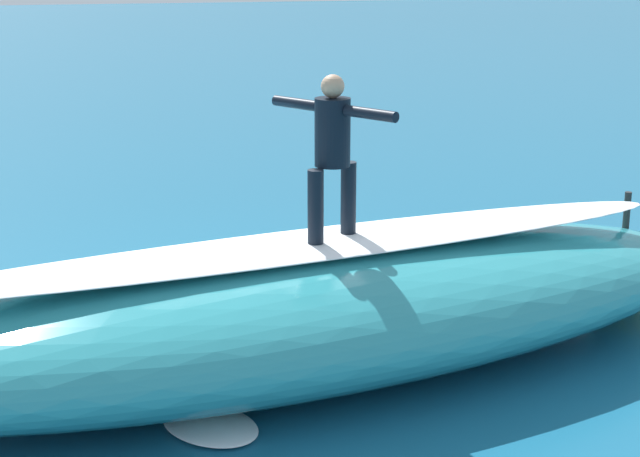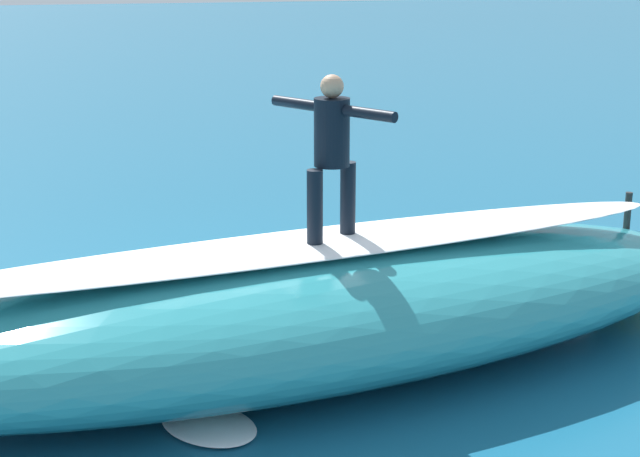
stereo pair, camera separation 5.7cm
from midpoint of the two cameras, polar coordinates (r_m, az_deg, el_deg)
ground_plane at (r=11.25m, az=-3.69°, el=-4.75°), size 120.00×120.00×0.00m
wave_crest at (r=9.58m, az=-0.77°, el=-4.63°), size 9.64×4.55×1.20m
wave_foam_lip at (r=9.38m, az=-0.79°, el=-0.97°), size 7.93×2.44×0.08m
surfboard_riding at (r=9.49m, az=0.82°, el=-0.77°), size 1.94×1.55×0.08m
surfer_riding at (r=9.26m, az=0.85°, el=4.76°), size 0.90×1.25×1.53m
surfboard_paddling at (r=11.95m, az=-0.38°, el=-3.22°), size 2.34×0.78×0.09m
surfer_paddling at (r=11.88m, az=-0.96°, el=-2.47°), size 1.58×0.44×0.28m
buoy_marker at (r=11.92m, az=16.83°, el=-2.27°), size 0.76×0.76×1.29m
foam_patch_near at (r=8.70m, az=-6.10°, el=-10.95°), size 1.08×1.16×0.08m
foam_patch_mid at (r=10.86m, az=-4.04°, el=-5.03°), size 0.54×0.76×0.18m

